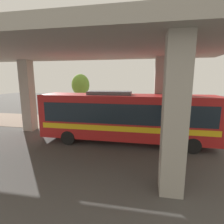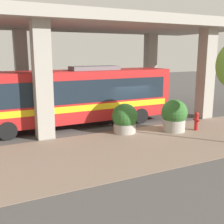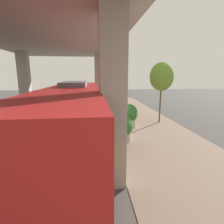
{
  "view_description": "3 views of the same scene",
  "coord_description": "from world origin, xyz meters",
  "px_view_note": "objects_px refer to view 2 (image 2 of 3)",
  "views": [
    {
      "loc": [
        14.33,
        4.55,
        4.55
      ],
      "look_at": [
        -1.04,
        1.63,
        1.64
      ],
      "focal_mm": 28.0,
      "sensor_mm": 36.0,
      "label": 1
    },
    {
      "loc": [
        -14.35,
        8.85,
        4.56
      ],
      "look_at": [
        -0.39,
        2.05,
        1.27
      ],
      "focal_mm": 45.0,
      "sensor_mm": 36.0,
      "label": 2
    },
    {
      "loc": [
        1.19,
        11.72,
        4.05
      ],
      "look_at": [
        -0.09,
        0.18,
        1.62
      ],
      "focal_mm": 28.0,
      "sensor_mm": 36.0,
      "label": 3
    }
  ],
  "objects_px": {
    "planter_front": "(125,119)",
    "fire_hydrant": "(196,121)",
    "bus": "(77,94)",
    "planter_middle": "(174,116)"
  },
  "relations": [
    {
      "from": "planter_front",
      "to": "fire_hydrant",
      "type": "bearing_deg",
      "value": -109.46
    },
    {
      "from": "bus",
      "to": "planter_middle",
      "type": "distance_m",
      "value": 6.08
    },
    {
      "from": "fire_hydrant",
      "to": "planter_front",
      "type": "xyz_separation_m",
      "value": [
        1.44,
        4.08,
        0.25
      ]
    },
    {
      "from": "bus",
      "to": "planter_front",
      "type": "distance_m",
      "value": 3.54
    },
    {
      "from": "fire_hydrant",
      "to": "planter_front",
      "type": "bearing_deg",
      "value": 70.54
    },
    {
      "from": "bus",
      "to": "fire_hydrant",
      "type": "height_order",
      "value": "bus"
    },
    {
      "from": "planter_middle",
      "to": "fire_hydrant",
      "type": "bearing_deg",
      "value": -108.77
    },
    {
      "from": "bus",
      "to": "fire_hydrant",
      "type": "distance_m",
      "value": 7.45
    },
    {
      "from": "bus",
      "to": "fire_hydrant",
      "type": "relative_size",
      "value": 10.91
    },
    {
      "from": "bus",
      "to": "fire_hydrant",
      "type": "bearing_deg",
      "value": -124.36
    }
  ]
}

